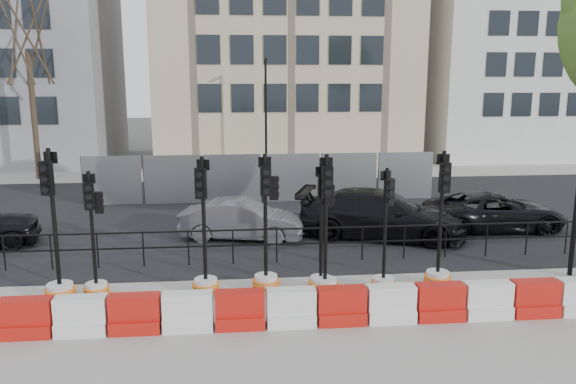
{
  "coord_description": "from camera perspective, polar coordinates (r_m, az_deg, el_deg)",
  "views": [
    {
      "loc": [
        -1.09,
        -13.57,
        5.05
      ],
      "look_at": [
        0.49,
        3.0,
        1.64
      ],
      "focal_mm": 35.0,
      "sensor_mm": 36.0,
      "label": 1
    }
  ],
  "objects": [
    {
      "name": "sidewalk_far",
      "position": [
        30.02,
        -3.28,
        1.89
      ],
      "size": [
        40.0,
        4.0,
        0.02
      ],
      "primitive_type": "cube",
      "color": "gray",
      "rests_on": "ground"
    },
    {
      "name": "car_c",
      "position": [
        18.13,
        9.42,
        -2.25
      ],
      "size": [
        5.38,
        6.6,
        1.53
      ],
      "primitive_type": "imported",
      "rotation": [
        0.0,
        0.0,
        1.24
      ],
      "color": "black",
      "rests_on": "ground"
    },
    {
      "name": "traffic_signal_b",
      "position": [
        13.81,
        -18.97,
        -7.37
      ],
      "size": [
        0.59,
        0.59,
        3.0
      ],
      "rotation": [
        0.0,
        0.0,
        0.12
      ],
      "color": "silver",
      "rests_on": "ground"
    },
    {
      "name": "traffic_signal_c",
      "position": [
        13.39,
        -8.42,
        -7.59
      ],
      "size": [
        0.65,
        0.65,
        3.31
      ],
      "rotation": [
        0.0,
        0.0,
        -0.31
      ],
      "color": "silver",
      "rests_on": "ground"
    },
    {
      "name": "tree_bare_far",
      "position": [
        30.76,
        -24.96,
        13.52
      ],
      "size": [
        2.0,
        2.0,
        9.0
      ],
      "color": "#473828",
      "rests_on": "ground"
    },
    {
      "name": "building_white",
      "position": [
        40.0,
        22.27,
        14.97
      ],
      "size": [
        12.0,
        9.06,
        16.0
      ],
      "color": "silver",
      "rests_on": "ground"
    },
    {
      "name": "traffic_signal_a",
      "position": [
        13.88,
        -22.32,
        -7.46
      ],
      "size": [
        0.7,
        0.7,
        3.54
      ],
      "rotation": [
        0.0,
        0.0,
        -0.29
      ],
      "color": "silver",
      "rests_on": "ground"
    },
    {
      "name": "barrier_row",
      "position": [
        11.8,
        0.33,
        -11.82
      ],
      "size": [
        15.7,
        0.5,
        0.8
      ],
      "color": "red",
      "rests_on": "ground"
    },
    {
      "name": "road",
      "position": [
        21.21,
        -2.33,
        -2.17
      ],
      "size": [
        40.0,
        14.0,
        0.03
      ],
      "primitive_type": "cube",
      "color": "black",
      "rests_on": "ground"
    },
    {
      "name": "sidewalk_near",
      "position": [
        11.76,
        0.42,
        -13.8
      ],
      "size": [
        40.0,
        6.0,
        0.02
      ],
      "primitive_type": "cube",
      "color": "gray",
      "rests_on": "ground"
    },
    {
      "name": "traffic_signal_f",
      "position": [
        13.45,
        3.42,
        -7.14
      ],
      "size": [
        0.61,
        0.61,
        3.1
      ],
      "rotation": [
        0.0,
        0.0,
        0.09
      ],
      "color": "silver",
      "rests_on": "ground"
    },
    {
      "name": "heras_fencing",
      "position": [
        23.9,
        -1.37,
        0.97
      ],
      "size": [
        14.33,
        1.72,
        2.0
      ],
      "color": "gray",
      "rests_on": "ground"
    },
    {
      "name": "building_cream",
      "position": [
        35.91,
        -0.49,
        17.89
      ],
      "size": [
        15.0,
        10.06,
        18.0
      ],
      "color": "#CBB594",
      "rests_on": "ground"
    },
    {
      "name": "building_grey",
      "position": [
        37.88,
        -26.11,
        13.38
      ],
      "size": [
        11.0,
        9.06,
        14.0
      ],
      "color": "gray",
      "rests_on": "ground"
    },
    {
      "name": "traffic_signal_e",
      "position": [
        13.25,
        3.81,
        -7.64
      ],
      "size": [
        0.66,
        0.66,
        3.36
      ],
      "rotation": [
        0.0,
        0.0,
        0.02
      ],
      "color": "silver",
      "rests_on": "ground"
    },
    {
      "name": "car_b",
      "position": [
        17.78,
        -4.66,
        -2.84
      ],
      "size": [
        2.88,
        4.4,
        1.27
      ],
      "primitive_type": "imported",
      "rotation": [
        0.0,
        0.0,
        1.37
      ],
      "color": "#525257",
      "rests_on": "ground"
    },
    {
      "name": "traffic_signal_h",
      "position": [
        14.19,
        15.05,
        -6.71
      ],
      "size": [
        0.66,
        0.66,
        3.37
      ],
      "rotation": [
        0.0,
        0.0,
        -0.03
      ],
      "color": "silver",
      "rests_on": "ground"
    },
    {
      "name": "car_d",
      "position": [
        20.02,
        20.28,
        -1.88
      ],
      "size": [
        2.3,
        4.68,
        1.28
      ],
      "primitive_type": "imported",
      "rotation": [
        0.0,
        0.0,
        1.55
      ],
      "color": "black",
      "rests_on": "ground"
    },
    {
      "name": "traffic_signal_d",
      "position": [
        13.45,
        -2.22,
        -6.88
      ],
      "size": [
        0.66,
        0.66,
        3.33
      ],
      "rotation": [
        0.0,
        0.0,
        0.06
      ],
      "color": "silver",
      "rests_on": "ground"
    },
    {
      "name": "ground",
      "position": [
        14.52,
        -0.8,
        -8.77
      ],
      "size": [
        120.0,
        120.0,
        0.0
      ],
      "primitive_type": "plane",
      "color": "#51514C",
      "rests_on": "ground"
    },
    {
      "name": "traffic_signal_g",
      "position": [
        13.64,
        9.73,
        -7.54
      ],
      "size": [
        0.59,
        0.59,
        3.01
      ],
      "rotation": [
        0.0,
        0.0,
        0.31
      ],
      "color": "silver",
      "rests_on": "ground"
    },
    {
      "name": "lamp_post_far",
      "position": [
        28.66,
        -2.26,
        7.91
      ],
      "size": [
        0.12,
        0.56,
        6.0
      ],
      "color": "black",
      "rests_on": "ground"
    },
    {
      "name": "kerb_railing",
      "position": [
        15.44,
        -1.17,
        -4.84
      ],
      "size": [
        18.0,
        0.04,
        1.0
      ],
      "color": "black",
      "rests_on": "ground"
    }
  ]
}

